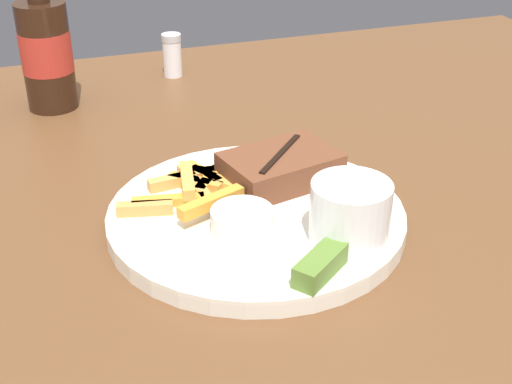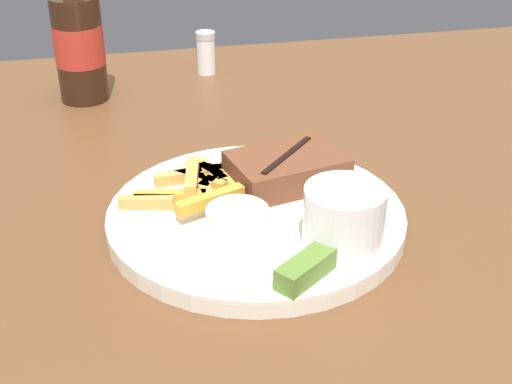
% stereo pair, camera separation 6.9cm
% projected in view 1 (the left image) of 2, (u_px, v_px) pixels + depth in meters
% --- Properties ---
extents(dining_table, '(1.41, 1.15, 0.73)m').
position_uv_depth(dining_table, '(256.00, 281.00, 0.75)').
color(dining_table, brown).
rests_on(dining_table, ground_plane).
extents(dinner_plate, '(0.29, 0.29, 0.02)m').
position_uv_depth(dinner_plate, '(256.00, 217.00, 0.71)').
color(dinner_plate, silver).
rests_on(dinner_plate, dining_table).
extents(steak_portion, '(0.13, 0.10, 0.03)m').
position_uv_depth(steak_portion, '(280.00, 168.00, 0.75)').
color(steak_portion, brown).
rests_on(steak_portion, dinner_plate).
extents(fries_pile, '(0.15, 0.13, 0.02)m').
position_uv_depth(fries_pile, '(195.00, 186.00, 0.73)').
color(fries_pile, gold).
rests_on(fries_pile, dinner_plate).
extents(coleslaw_cup, '(0.07, 0.07, 0.06)m').
position_uv_depth(coleslaw_cup, '(350.00, 209.00, 0.64)').
color(coleslaw_cup, white).
rests_on(coleslaw_cup, dinner_plate).
extents(dipping_sauce_cup, '(0.06, 0.06, 0.02)m').
position_uv_depth(dipping_sauce_cup, '(242.00, 220.00, 0.66)').
color(dipping_sauce_cup, silver).
rests_on(dipping_sauce_cup, dinner_plate).
extents(pickle_spear, '(0.06, 0.05, 0.02)m').
position_uv_depth(pickle_spear, '(320.00, 265.00, 0.60)').
color(pickle_spear, '#567A2D').
rests_on(pickle_spear, dinner_plate).
extents(fork_utensil, '(0.13, 0.05, 0.00)m').
position_uv_depth(fork_utensil, '(177.00, 210.00, 0.70)').
color(fork_utensil, '#B7B7BC').
rests_on(fork_utensil, dinner_plate).
extents(beer_bottle, '(0.07, 0.07, 0.23)m').
position_uv_depth(beer_bottle, '(46.00, 49.00, 0.94)').
color(beer_bottle, black).
rests_on(beer_bottle, dining_table).
extents(salt_shaker, '(0.03, 0.03, 0.07)m').
position_uv_depth(salt_shaker, '(172.00, 55.00, 1.07)').
color(salt_shaker, white).
rests_on(salt_shaker, dining_table).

